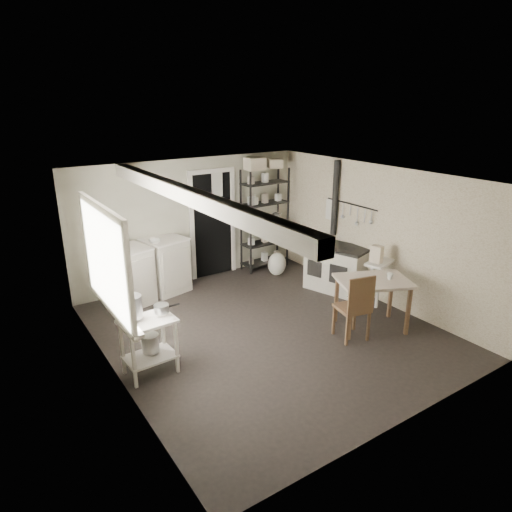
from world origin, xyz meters
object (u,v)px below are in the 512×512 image
stockpot (131,307)px  shelf_rack (265,223)px  stove (337,267)px  flour_sack (277,263)px  work_table (371,305)px  chair (352,307)px  prep_table (149,345)px  base_cabinets (148,272)px

stockpot → shelf_rack: bearing=32.9°
stove → flour_sack: size_ratio=2.35×
work_table → chair: (-0.46, -0.05, 0.10)m
prep_table → stove: bearing=10.0°
stockpot → work_table: 3.50m
flour_sack → chair: bearing=-102.4°
shelf_rack → chair: size_ratio=2.00×
base_cabinets → stockpot: bearing=-127.7°
prep_table → shelf_rack: (3.38, 2.36, 0.55)m
stockpot → chair: bearing=-15.6°
prep_table → stockpot: size_ratio=2.73×
prep_table → stove: size_ratio=0.70×
shelf_rack → stove: 1.81m
stockpot → chair: 3.06m
base_cabinets → work_table: bearing=-64.0°
stove → chair: 1.75m
work_table → chair: size_ratio=1.02×
base_cabinets → shelf_rack: bearing=-10.4°
flour_sack → work_table: bearing=-92.5°
shelf_rack → chair: (-0.62, -3.10, -0.46)m
chair → flour_sack: size_ratio=2.23×
chair → stockpot: bearing=176.1°
prep_table → shelf_rack: size_ratio=0.37×
base_cabinets → work_table: 3.77m
stockpot → work_table: bearing=-12.7°
prep_table → work_table: size_ratio=0.72×
stove → work_table: bearing=-130.5°
prep_table → stockpot: (-0.15, 0.07, 0.54)m
base_cabinets → stove: base_cabinets is taller
stockpot → stove: bearing=8.6°
chair → stove: bearing=65.6°
flour_sack → shelf_rack: bearing=84.9°
stove → flour_sack: bearing=93.1°
base_cabinets → shelf_rack: (2.53, 0.11, 0.49)m
prep_table → base_cabinets: size_ratio=0.50×
chair → work_table: bearing=18.2°
prep_table → chair: bearing=-15.0°
shelf_rack → stockpot: bearing=-148.9°
flour_sack → prep_table: bearing=-150.8°
stockpot → chair: size_ratio=0.27×
stove → flour_sack: stove is taller
work_table → shelf_rack: bearing=87.1°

